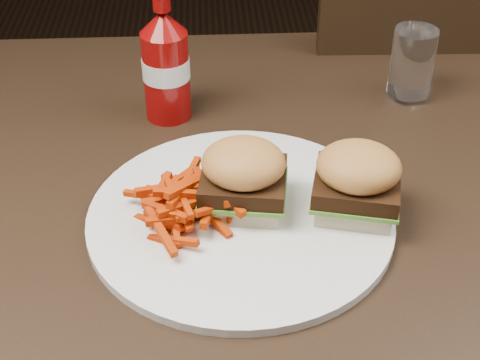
{
  "coord_description": "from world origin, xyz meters",
  "views": [
    {
      "loc": [
        -0.09,
        -0.71,
        1.28
      ],
      "look_at": [
        -0.06,
        -0.07,
        0.8
      ],
      "focal_mm": 55.0,
      "sensor_mm": 36.0,
      "label": 1
    }
  ],
  "objects_px": {
    "plate": "(240,218)",
    "tumbler": "(412,62)",
    "dining_table": "(283,191)",
    "ketchup_bottle": "(167,76)",
    "chair_far": "(388,154)"
  },
  "relations": [
    {
      "from": "plate",
      "to": "tumbler",
      "type": "distance_m",
      "value": 0.37
    },
    {
      "from": "plate",
      "to": "tumbler",
      "type": "xyz_separation_m",
      "value": [
        0.25,
        0.26,
        0.05
      ]
    },
    {
      "from": "plate",
      "to": "tumbler",
      "type": "relative_size",
      "value": 3.62
    },
    {
      "from": "dining_table",
      "to": "chair_far",
      "type": "height_order",
      "value": "dining_table"
    },
    {
      "from": "ketchup_bottle",
      "to": "plate",
      "type": "bearing_deg",
      "value": -69.78
    },
    {
      "from": "plate",
      "to": "ketchup_bottle",
      "type": "bearing_deg",
      "value": 110.22
    },
    {
      "from": "chair_far",
      "to": "tumbler",
      "type": "height_order",
      "value": "tumbler"
    },
    {
      "from": "dining_table",
      "to": "ketchup_bottle",
      "type": "distance_m",
      "value": 0.22
    },
    {
      "from": "chair_far",
      "to": "tumbler",
      "type": "relative_size",
      "value": 4.11
    },
    {
      "from": "dining_table",
      "to": "tumbler",
      "type": "bearing_deg",
      "value": 43.52
    },
    {
      "from": "plate",
      "to": "ketchup_bottle",
      "type": "distance_m",
      "value": 0.25
    },
    {
      "from": "tumbler",
      "to": "plate",
      "type": "bearing_deg",
      "value": -133.64
    },
    {
      "from": "chair_far",
      "to": "ketchup_bottle",
      "type": "relative_size",
      "value": 3.15
    },
    {
      "from": "ketchup_bottle",
      "to": "tumbler",
      "type": "relative_size",
      "value": 1.3
    },
    {
      "from": "chair_far",
      "to": "plate",
      "type": "distance_m",
      "value": 0.74
    }
  ]
}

